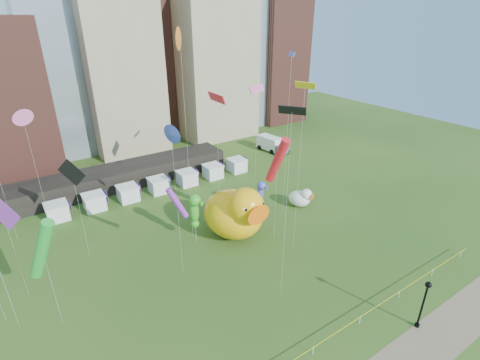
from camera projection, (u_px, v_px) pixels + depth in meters
ground at (313, 354)px, 30.72m from camera, size 160.00×160.00×0.00m
skyline at (104, 40)px, 68.65m from camera, size 101.00×23.00×68.00m
pavilion at (116, 177)px, 59.59m from camera, size 38.00×6.00×3.20m
vendor_tents at (159, 186)px, 57.83m from camera, size 33.24×2.80×2.40m
caution_tape at (313, 348)px, 30.43m from camera, size 50.00×0.06×0.90m
big_duck at (236, 212)px, 45.52m from camera, size 7.62×9.98×7.54m
small_duck at (301, 198)px, 53.55m from camera, size 3.92×4.27×2.98m
seahorse_green at (195, 209)px, 43.60m from camera, size 1.97×2.21×6.73m
seahorse_purple at (261, 192)px, 51.17m from camera, size 1.62×1.82×4.83m
lamppost at (424, 299)px, 32.04m from camera, size 0.56×0.56×5.33m
box_truck at (272, 144)px, 74.79m from camera, size 3.55×7.23×2.95m
kite_0 at (216, 98)px, 47.44m from camera, size 0.57×3.87×16.74m
kite_1 at (23, 118)px, 39.65m from camera, size 1.60×1.20×16.79m
kite_2 at (292, 113)px, 28.83m from camera, size 1.59×2.03×19.68m
kite_3 at (42, 249)px, 30.23m from camera, size 3.24×3.31×11.43m
kite_4 at (305, 88)px, 36.39m from camera, size 1.20×2.17×20.07m
kite_5 at (292, 58)px, 43.13m from camera, size 0.97×1.79×22.16m
kite_6 at (180, 39)px, 36.48m from camera, size 1.56×2.08×25.13m
kite_7 at (2, 213)px, 32.98m from camera, size 2.63×2.81×11.73m
kite_8 at (278, 160)px, 42.05m from camera, size 1.07×3.68×13.83m
kite_9 at (257, 89)px, 57.97m from camera, size 3.81×1.91×15.73m
kite_10 at (72, 173)px, 38.64m from camera, size 2.36×2.21×12.42m
kite_13 at (171, 134)px, 49.20m from camera, size 0.83×2.60×12.55m
kite_15 at (177, 203)px, 36.60m from camera, size 2.24×1.13×10.65m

